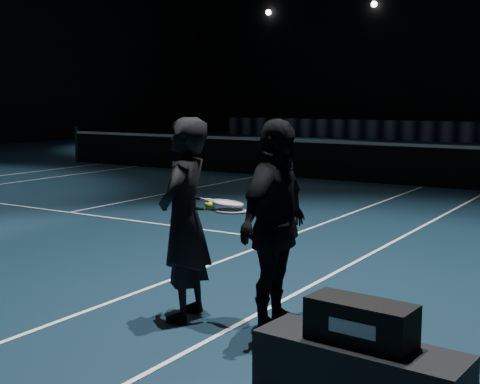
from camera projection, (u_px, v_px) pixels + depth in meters
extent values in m
plane|color=black|center=(260.00, 176.00, 16.77)|extent=(36.00, 36.00, 0.00)
plane|color=black|center=(456.00, 31.00, 31.14)|extent=(30.00, 0.00, 30.00)
cylinder|color=black|center=(77.00, 144.00, 20.07)|extent=(0.10, 0.10, 1.10)
cube|color=black|center=(260.00, 158.00, 16.71)|extent=(12.80, 0.02, 0.86)
cube|color=white|center=(260.00, 139.00, 16.64)|extent=(12.80, 0.03, 0.07)
cube|color=black|center=(437.00, 131.00, 29.68)|extent=(22.00, 0.15, 0.90)
cube|color=black|center=(360.00, 373.00, 4.27)|extent=(1.40, 0.56, 0.41)
cube|color=black|center=(361.00, 322.00, 4.22)|extent=(0.70, 0.34, 0.27)
cube|color=white|center=(352.00, 329.00, 4.10)|extent=(0.32, 0.03, 0.09)
imported|color=black|center=(184.00, 219.00, 5.86)|extent=(0.58, 0.74, 1.79)
imported|color=black|center=(275.00, 227.00, 5.52)|extent=(0.50, 1.07, 1.79)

